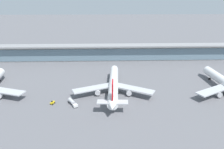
% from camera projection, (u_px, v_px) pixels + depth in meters
% --- Properties ---
extents(ground_plane, '(1200.00, 1200.00, 0.00)m').
position_uv_depth(ground_plane, '(113.00, 96.00, 126.99)').
color(ground_plane, slate).
extents(airliner_centre_stand, '(50.85, 66.23, 17.63)m').
position_uv_depth(airliner_centre_stand, '(114.00, 85.00, 129.65)').
color(airliner_centre_stand, white).
rests_on(airliner_centre_stand, ground).
extents(service_truck_under_wing_yellow, '(2.64, 3.29, 2.05)m').
position_uv_depth(service_truck_under_wing_yellow, '(53.00, 103.00, 117.28)').
color(service_truck_under_wing_yellow, yellow).
rests_on(service_truck_under_wing_yellow, ground).
extents(service_truck_mid_apron_white, '(6.56, 8.44, 2.95)m').
position_uv_depth(service_truck_mid_apron_white, '(72.00, 102.00, 116.07)').
color(service_truck_mid_apron_white, silver).
rests_on(service_truck_mid_apron_white, ground).
extents(terminal_building, '(278.53, 12.80, 15.20)m').
position_uv_depth(terminal_building, '(110.00, 52.00, 195.34)').
color(terminal_building, beige).
rests_on(terminal_building, ground).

